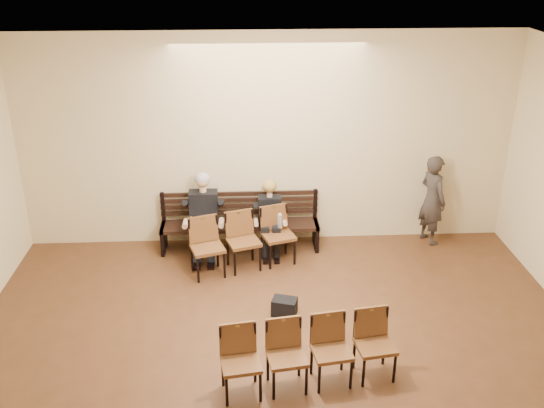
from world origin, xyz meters
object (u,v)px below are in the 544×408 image
at_px(water_bottle, 280,227).
at_px(chair_row_front, 244,242).
at_px(passerby, 433,193).
at_px(chair_row_back, 309,355).
at_px(bag, 284,307).
at_px(bench, 240,236).
at_px(laptop, 201,226).
at_px(seated_woman, 270,222).
at_px(seated_man, 204,215).

bearing_deg(water_bottle, chair_row_front, -156.48).
relative_size(passerby, chair_row_back, 0.88).
bearing_deg(bag, chair_row_front, 112.40).
bearing_deg(bench, laptop, -155.32).
distance_m(bench, bag, 2.06).
bearing_deg(bag, seated_woman, 93.31).
xyz_separation_m(seated_woman, passerby, (2.72, 0.22, 0.35)).
relative_size(seated_man, water_bottle, 5.46).
xyz_separation_m(bench, laptop, (-0.61, -0.28, 0.35)).
distance_m(laptop, water_bottle, 1.25).
height_order(seated_man, seated_woman, seated_man).
bearing_deg(chair_row_front, laptop, 133.16).
bearing_deg(chair_row_back, laptop, 105.49).
distance_m(seated_man, bag, 2.26).
relative_size(bag, passerby, 0.19).
height_order(seated_woman, bag, seated_woman).
distance_m(seated_woman, passerby, 2.75).
bearing_deg(bag, laptop, 125.61).
height_order(bag, chair_row_front, chair_row_front).
relative_size(passerby, chair_row_front, 1.09).
distance_m(seated_man, laptop, 0.20).
bearing_deg(laptop, seated_man, 73.12).
bearing_deg(seated_man, passerby, 3.33).
bearing_deg(passerby, chair_row_front, 81.32).
relative_size(water_bottle, bag, 0.75).
bearing_deg(seated_man, laptop, -102.57).
distance_m(bench, seated_woman, 0.59).
relative_size(bench, chair_row_front, 1.60).
height_order(water_bottle, chair_row_front, chair_row_front).
height_order(laptop, passerby, passerby).
bearing_deg(water_bottle, passerby, 10.95).
relative_size(seated_woman, passerby, 0.60).
bearing_deg(chair_row_back, passerby, 46.64).
xyz_separation_m(bench, chair_row_front, (0.05, -0.65, 0.23)).
xyz_separation_m(laptop, bag, (1.21, -1.68, -0.45)).
bearing_deg(bag, passerby, 38.34).
bearing_deg(bag, seated_man, 122.40).
bearing_deg(seated_woman, passerby, 4.63).
bearing_deg(chair_row_front, chair_row_back, -93.01).
xyz_separation_m(water_bottle, chair_row_front, (-0.58, -0.25, -0.12)).
height_order(seated_man, bag, seated_man).
bearing_deg(laptop, seated_woman, 4.00).
bearing_deg(bench, chair_row_front, -85.28).
height_order(seated_woman, chair_row_back, seated_woman).
xyz_separation_m(passerby, chair_row_front, (-3.15, -0.75, -0.43)).
relative_size(laptop, chair_row_front, 0.21).
distance_m(bench, chair_row_front, 0.69).
relative_size(laptop, water_bottle, 1.35).
distance_m(bench, water_bottle, 0.82).
relative_size(seated_man, chair_row_back, 0.67).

